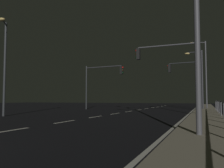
# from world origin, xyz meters

# --- Properties ---
(ground_plane) EXTENTS (112.00, 112.00, 0.00)m
(ground_plane) POSITION_xyz_m (0.00, 17.50, 0.00)
(ground_plane) COLOR black
(ground_plane) RESTS_ON ground
(sidewalk_right) EXTENTS (2.19, 77.00, 0.14)m
(sidewalk_right) POSITION_xyz_m (7.25, 17.50, 0.07)
(sidewalk_right) COLOR gray
(sidewalk_right) RESTS_ON ground
(lane_markings_center) EXTENTS (0.14, 50.00, 0.01)m
(lane_markings_center) POSITION_xyz_m (0.00, 21.00, 0.01)
(lane_markings_center) COLOR silver
(lane_markings_center) RESTS_ON ground
(lane_edge_line) EXTENTS (0.14, 53.00, 0.01)m
(lane_edge_line) POSITION_xyz_m (5.91, 22.50, 0.01)
(lane_edge_line) COLOR silver
(lane_edge_line) RESTS_ON ground
(traffic_light_mid_left) EXTENTS (3.63, 0.63, 5.38)m
(traffic_light_mid_left) POSITION_xyz_m (5.27, 25.13, 3.91)
(traffic_light_mid_left) COLOR #2D3033
(traffic_light_mid_left) RESTS_ON sidewalk_right
(traffic_light_mid_right) EXTENTS (5.12, 0.76, 5.38)m
(traffic_light_mid_right) POSITION_xyz_m (-4.35, 24.15, 3.85)
(traffic_light_mid_right) COLOR #2D3033
(traffic_light_mid_right) RESTS_ON ground
(traffic_light_overhead_east) EXTENTS (5.12, 0.45, 5.71)m
(traffic_light_overhead_east) POSITION_xyz_m (4.62, 17.12, 4.21)
(traffic_light_overhead_east) COLOR #2D3033
(traffic_light_overhead_east) RESTS_ON sidewalk_right
(street_lamp_corner) EXTENTS (2.00, 0.85, 8.39)m
(street_lamp_corner) POSITION_xyz_m (7.10, 29.71, 5.11)
(street_lamp_corner) COLOR #4C4C51
(street_lamp_corner) RESTS_ON sidewalk_right
(street_lamp_across_street) EXTENTS (1.99, 0.48, 6.76)m
(street_lamp_across_street) POSITION_xyz_m (6.62, 27.11, 4.24)
(street_lamp_across_street) COLOR #38383D
(street_lamp_across_street) RESTS_ON sidewalk_right
(street_lamp_mid_block) EXTENTS (1.20, 1.51, 6.94)m
(street_lamp_mid_block) POSITION_xyz_m (-6.35, 10.87, 4.18)
(street_lamp_mid_block) COLOR #2D3033
(street_lamp_mid_block) RESTS_ON ground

